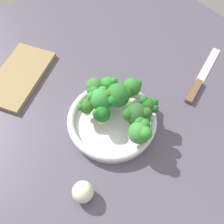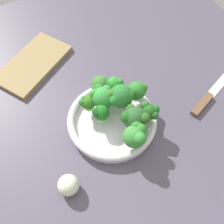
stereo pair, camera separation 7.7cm
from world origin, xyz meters
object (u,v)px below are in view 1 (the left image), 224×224
(broccoli_floret_0, at_px, (132,87))
(broccoli_floret_4, at_px, (118,95))
(broccoli_floret_2, at_px, (86,106))
(knife, at_px, (199,81))
(broccoli_floret_3, at_px, (149,106))
(broccoli_floret_5, at_px, (141,131))
(broccoli_floret_6, at_px, (101,115))
(broccoli_floret_1, at_px, (109,85))
(broccoli_floret_8, at_px, (136,114))
(broccoli_floret_9, at_px, (101,99))
(broccoli_floret_7, at_px, (95,87))
(cutting_board, at_px, (19,76))
(bowl, at_px, (112,121))
(garlic_bulb, at_px, (83,192))

(broccoli_floret_0, height_order, broccoli_floret_4, broccoli_floret_4)
(broccoli_floret_2, bearing_deg, knife, 161.59)
(broccoli_floret_2, xyz_separation_m, broccoli_floret_4, (-0.08, 0.04, 0.01))
(broccoli_floret_3, distance_m, broccoli_floret_5, 0.08)
(knife, bearing_deg, broccoli_floret_2, -18.41)
(broccoli_floret_4, distance_m, broccoli_floret_6, 0.07)
(broccoli_floret_1, xyz_separation_m, broccoli_floret_4, (0.01, 0.05, 0.01))
(broccoli_floret_8, bearing_deg, broccoli_floret_9, -70.25)
(broccoli_floret_4, distance_m, broccoli_floret_7, 0.07)
(broccoli_floret_5, height_order, cutting_board, broccoli_floret_5)
(broccoli_floret_1, relative_size, broccoli_floret_2, 1.06)
(bowl, distance_m, broccoli_floret_4, 0.08)
(bowl, height_order, knife, bowl)
(broccoli_floret_4, bearing_deg, broccoli_floret_9, -30.27)
(broccoli_floret_0, bearing_deg, garlic_bulb, 26.07)
(broccoli_floret_6, height_order, broccoli_floret_9, broccoli_floret_9)
(broccoli_floret_8, relative_size, cutting_board, 0.31)
(broccoli_floret_1, bearing_deg, knife, 152.68)
(broccoli_floret_1, bearing_deg, broccoli_floret_2, 10.31)
(broccoli_floret_1, relative_size, broccoli_floret_5, 0.81)
(broccoli_floret_0, distance_m, broccoli_floret_4, 0.06)
(broccoli_floret_9, xyz_separation_m, garlic_bulb, (0.19, 0.16, -0.05))
(broccoli_floret_5, xyz_separation_m, cutting_board, (0.13, -0.42, -0.07))
(broccoli_floret_5, distance_m, broccoli_floret_6, 0.12)
(broccoli_floret_0, distance_m, broccoli_floret_7, 0.10)
(garlic_bulb, bearing_deg, broccoli_floret_5, -175.32)
(broccoli_floret_0, distance_m, knife, 0.25)
(broccoli_floret_2, xyz_separation_m, knife, (-0.36, 0.12, -0.06))
(bowl, bearing_deg, broccoli_floret_1, -123.53)
(broccoli_floret_9, bearing_deg, broccoli_floret_6, 51.02)
(broccoli_floret_0, height_order, broccoli_floret_1, broccoli_floret_0)
(broccoli_floret_9, relative_size, cutting_board, 0.28)
(broccoli_floret_2, relative_size, broccoli_floret_8, 0.68)
(knife, relative_size, cutting_board, 1.01)
(broccoli_floret_8, bearing_deg, broccoli_floret_2, -54.95)
(broccoli_floret_7, bearing_deg, broccoli_floret_3, 115.59)
(broccoli_floret_1, relative_size, garlic_bulb, 1.03)
(bowl, relative_size, broccoli_floret_2, 4.83)
(garlic_bulb, bearing_deg, broccoli_floret_2, -129.78)
(broccoli_floret_2, xyz_separation_m, broccoli_floret_6, (-0.01, 0.05, 0.00))
(broccoli_floret_0, relative_size, garlic_bulb, 1.16)
(bowl, relative_size, broccoli_floret_0, 4.01)
(broccoli_floret_5, height_order, broccoli_floret_6, broccoli_floret_5)
(broccoli_floret_8, xyz_separation_m, cutting_board, (0.16, -0.38, -0.08))
(broccoli_floret_7, xyz_separation_m, knife, (-0.30, 0.15, -0.07))
(broccoli_floret_6, distance_m, cutting_board, 0.34)
(broccoli_floret_4, distance_m, garlic_bulb, 0.27)
(broccoli_floret_5, height_order, broccoli_floret_9, broccoli_floret_9)
(broccoli_floret_2, xyz_separation_m, garlic_bulb, (0.14, 0.17, -0.04))
(broccoli_floret_5, relative_size, broccoli_floret_7, 1.16)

